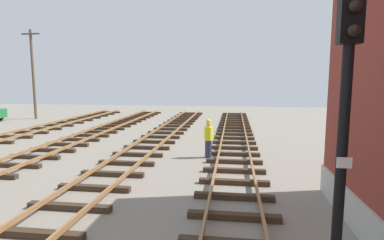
{
  "coord_description": "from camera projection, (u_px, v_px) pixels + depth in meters",
  "views": [
    {
      "loc": [
        1.1,
        -1.55,
        3.71
      ],
      "look_at": [
        -0.95,
        13.41,
        1.74
      ],
      "focal_mm": 28.7,
      "sensor_mm": 36.0,
      "label": 1
    }
  ],
  "objects": [
    {
      "name": "signal_mast",
      "position": [
        346.0,
        100.0,
        5.03
      ],
      "size": [
        0.36,
        0.4,
        5.38
      ],
      "color": "black",
      "rests_on": "ground"
    },
    {
      "name": "utility_pole_far",
      "position": [
        33.0,
        73.0,
        28.95
      ],
      "size": [
        1.8,
        0.24,
        8.37
      ],
      "color": "brown",
      "rests_on": "ground"
    },
    {
      "name": "track_worker_foreground",
      "position": [
        208.0,
        139.0,
        14.66
      ],
      "size": [
        0.4,
        0.4,
        1.87
      ],
      "color": "#262D4C",
      "rests_on": "ground"
    }
  ]
}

